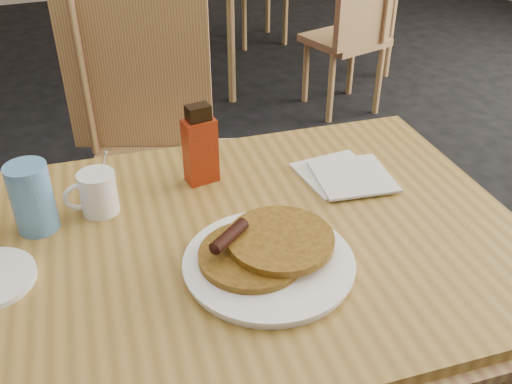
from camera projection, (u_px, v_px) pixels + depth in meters
main_table at (224, 256)px, 1.12m from camera, size 1.30×0.94×0.75m
chair_main_far at (150, 132)px, 1.79m from camera, size 0.59×0.60×1.02m
chair_neighbor_near at (354, 28)px, 3.06m from camera, size 0.45×0.46×0.83m
pancake_plate at (267, 258)px, 1.02m from camera, size 0.31×0.31×0.07m
coffee_mug at (97, 192)px, 1.15m from camera, size 0.11×0.08×0.14m
syrup_bottle at (200, 147)px, 1.23m from camera, size 0.07×0.05×0.18m
napkin_stack at (345, 175)px, 1.29m from camera, size 0.20×0.21×0.01m
blue_tumbler at (32, 198)px, 1.09m from camera, size 0.08×0.08×0.14m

